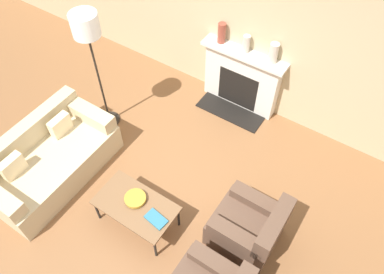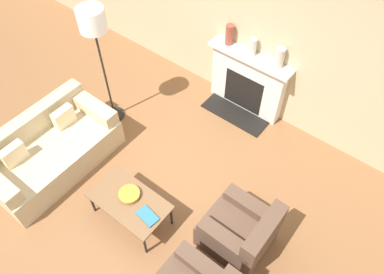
{
  "view_description": "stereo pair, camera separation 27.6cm",
  "coord_description": "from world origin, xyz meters",
  "px_view_note": "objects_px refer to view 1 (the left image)",
  "views": [
    {
      "loc": [
        1.79,
        -1.64,
        4.56
      ],
      "look_at": [
        -0.02,
        1.12,
        0.45
      ],
      "focal_mm": 35.0,
      "sensor_mm": 36.0,
      "label": 1
    },
    {
      "loc": [
        2.02,
        -1.48,
        4.56
      ],
      "look_at": [
        -0.02,
        1.12,
        0.45
      ],
      "focal_mm": 35.0,
      "sensor_mm": 36.0,
      "label": 2
    }
  ],
  "objects_px": {
    "armchair_far": "(249,228)",
    "mantel_vase_center_right": "(273,53)",
    "couch": "(49,160)",
    "mantel_vase_left": "(222,33)",
    "mantel_vase_center_left": "(246,44)",
    "bowl": "(135,199)",
    "floor_lamp": "(88,35)",
    "coffee_table": "(136,206)",
    "book": "(156,219)",
    "fireplace": "(241,80)"
  },
  "relations": [
    {
      "from": "armchair_far",
      "to": "mantel_vase_center_right",
      "type": "relative_size",
      "value": 2.62
    },
    {
      "from": "couch",
      "to": "mantel_vase_left",
      "type": "height_order",
      "value": "mantel_vase_left"
    },
    {
      "from": "mantel_vase_center_left",
      "to": "bowl",
      "type": "bearing_deg",
      "value": -91.61
    },
    {
      "from": "floor_lamp",
      "to": "armchair_far",
      "type": "bearing_deg",
      "value": -11.57
    },
    {
      "from": "coffee_table",
      "to": "mantel_vase_center_left",
      "type": "relative_size",
      "value": 3.71
    },
    {
      "from": "mantel_vase_center_left",
      "to": "couch",
      "type": "bearing_deg",
      "value": -119.64
    },
    {
      "from": "coffee_table",
      "to": "bowl",
      "type": "distance_m",
      "value": 0.1
    },
    {
      "from": "book",
      "to": "mantel_vase_center_left",
      "type": "xyz_separation_m",
      "value": [
        -0.3,
        2.67,
        0.74
      ]
    },
    {
      "from": "coffee_table",
      "to": "mantel_vase_center_right",
      "type": "relative_size",
      "value": 3.22
    },
    {
      "from": "fireplace",
      "to": "mantel_vase_center_right",
      "type": "relative_size",
      "value": 4.28
    },
    {
      "from": "couch",
      "to": "bowl",
      "type": "distance_m",
      "value": 1.49
    },
    {
      "from": "armchair_far",
      "to": "mantel_vase_center_left",
      "type": "relative_size",
      "value": 3.02
    },
    {
      "from": "floor_lamp",
      "to": "mantel_vase_left",
      "type": "bearing_deg",
      "value": 53.15
    },
    {
      "from": "bowl",
      "to": "mantel_vase_center_right",
      "type": "distance_m",
      "value": 2.75
    },
    {
      "from": "fireplace",
      "to": "couch",
      "type": "height_order",
      "value": "fireplace"
    },
    {
      "from": "mantel_vase_left",
      "to": "mantel_vase_center_left",
      "type": "bearing_deg",
      "value": 0.0
    },
    {
      "from": "floor_lamp",
      "to": "mantel_vase_center_right",
      "type": "bearing_deg",
      "value": 37.45
    },
    {
      "from": "fireplace",
      "to": "couch",
      "type": "bearing_deg",
      "value": -119.83
    },
    {
      "from": "fireplace",
      "to": "book",
      "type": "bearing_deg",
      "value": -83.61
    },
    {
      "from": "coffee_table",
      "to": "book",
      "type": "height_order",
      "value": "book"
    },
    {
      "from": "book",
      "to": "mantel_vase_center_left",
      "type": "height_order",
      "value": "mantel_vase_center_left"
    },
    {
      "from": "bowl",
      "to": "mantel_vase_center_right",
      "type": "relative_size",
      "value": 0.86
    },
    {
      "from": "bowl",
      "to": "book",
      "type": "distance_m",
      "value": 0.38
    },
    {
      "from": "coffee_table",
      "to": "mantel_vase_left",
      "type": "relative_size",
      "value": 3.15
    },
    {
      "from": "couch",
      "to": "mantel_vase_center_right",
      "type": "distance_m",
      "value": 3.48
    },
    {
      "from": "coffee_table",
      "to": "book",
      "type": "bearing_deg",
      "value": -3.3
    },
    {
      "from": "mantel_vase_center_left",
      "to": "coffee_table",
      "type": "bearing_deg",
      "value": -90.71
    },
    {
      "from": "armchair_far",
      "to": "floor_lamp",
      "type": "bearing_deg",
      "value": -101.57
    },
    {
      "from": "mantel_vase_left",
      "to": "coffee_table",
      "type": "bearing_deg",
      "value": -81.89
    },
    {
      "from": "mantel_vase_center_right",
      "to": "floor_lamp",
      "type": "bearing_deg",
      "value": -142.55
    },
    {
      "from": "bowl",
      "to": "mantel_vase_left",
      "type": "height_order",
      "value": "mantel_vase_left"
    },
    {
      "from": "mantel_vase_left",
      "to": "mantel_vase_center_left",
      "type": "relative_size",
      "value": 1.18
    },
    {
      "from": "coffee_table",
      "to": "mantel_vase_left",
      "type": "xyz_separation_m",
      "value": [
        -0.38,
        2.65,
        0.81
      ]
    },
    {
      "from": "fireplace",
      "to": "armchair_far",
      "type": "bearing_deg",
      "value": -58.53
    },
    {
      "from": "fireplace",
      "to": "coffee_table",
      "type": "height_order",
      "value": "fireplace"
    },
    {
      "from": "armchair_far",
      "to": "book",
      "type": "distance_m",
      "value": 1.14
    },
    {
      "from": "couch",
      "to": "book",
      "type": "distance_m",
      "value": 1.85
    },
    {
      "from": "fireplace",
      "to": "armchair_far",
      "type": "distance_m",
      "value": 2.44
    },
    {
      "from": "mantel_vase_center_left",
      "to": "book",
      "type": "bearing_deg",
      "value": -83.58
    },
    {
      "from": "coffee_table",
      "to": "mantel_vase_left",
      "type": "height_order",
      "value": "mantel_vase_left"
    },
    {
      "from": "book",
      "to": "floor_lamp",
      "type": "height_order",
      "value": "floor_lamp"
    },
    {
      "from": "armchair_far",
      "to": "mantel_vase_left",
      "type": "relative_size",
      "value": 2.56
    },
    {
      "from": "armchair_far",
      "to": "book",
      "type": "xyz_separation_m",
      "value": [
        -0.97,
        -0.58,
        0.14
      ]
    },
    {
      "from": "coffee_table",
      "to": "mantel_vase_center_left",
      "type": "xyz_separation_m",
      "value": [
        0.03,
        2.65,
        0.79
      ]
    },
    {
      "from": "couch",
      "to": "mantel_vase_center_left",
      "type": "bearing_deg",
      "value": -29.64
    },
    {
      "from": "mantel_vase_center_left",
      "to": "mantel_vase_center_right",
      "type": "distance_m",
      "value": 0.43
    },
    {
      "from": "bowl",
      "to": "mantel_vase_left",
      "type": "relative_size",
      "value": 0.84
    },
    {
      "from": "coffee_table",
      "to": "mantel_vase_center_left",
      "type": "height_order",
      "value": "mantel_vase_center_left"
    },
    {
      "from": "mantel_vase_center_left",
      "to": "floor_lamp",
      "type": "bearing_deg",
      "value": -135.59
    },
    {
      "from": "mantel_vase_center_right",
      "to": "fireplace",
      "type": "bearing_deg",
      "value": -177.97
    }
  ]
}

